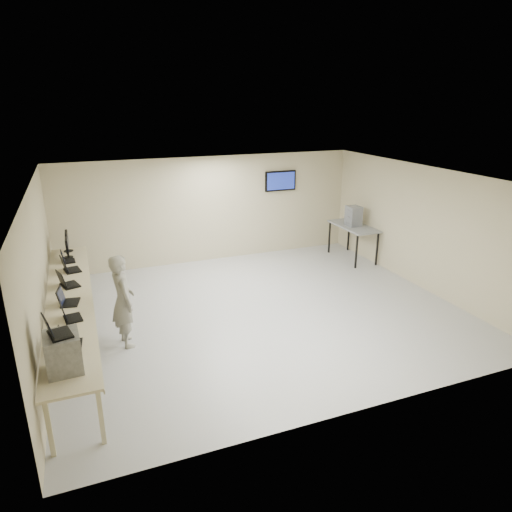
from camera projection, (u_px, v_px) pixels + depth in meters
name	position (u px, v px, depth m)	size (l,w,h in m)	color
room	(260.00, 246.00, 9.12)	(8.01, 7.01, 2.81)	silver
workbench	(70.00, 301.00, 8.01)	(0.76, 6.00, 0.90)	beige
equipment_box	(63.00, 352.00, 5.78)	(0.42, 0.48, 0.50)	gray
laptop_on_box	(55.00, 330.00, 5.66)	(0.36, 0.40, 0.28)	black
laptop_0	(67.00, 342.00, 6.37)	(0.33, 0.39, 0.28)	black
laptop_1	(69.00, 315.00, 7.17)	(0.34, 0.39, 0.27)	black
laptop_2	(66.00, 300.00, 7.71)	(0.37, 0.42, 0.29)	black
laptop_3	(66.00, 282.00, 8.44)	(0.43, 0.46, 0.30)	black
laptop_4	(69.00, 267.00, 9.18)	(0.40, 0.45, 0.31)	black
laptop_5	(66.00, 259.00, 9.71)	(0.29, 0.34, 0.25)	black
monitor_near	(67.00, 246.00, 9.91)	(0.20, 0.44, 0.44)	black
monitor_far	(67.00, 240.00, 10.31)	(0.20, 0.46, 0.46)	black
soldier	(123.00, 301.00, 7.98)	(0.62, 0.41, 1.69)	slate
side_table	(353.00, 228.00, 12.36)	(0.74, 1.58, 0.95)	gray
storage_bins	(354.00, 216.00, 12.24)	(0.34, 0.37, 0.53)	gray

